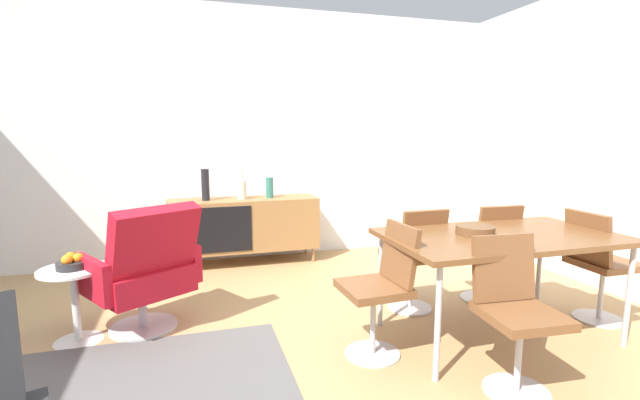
# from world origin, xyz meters

# --- Properties ---
(ground_plane) EXTENTS (8.32, 8.32, 0.00)m
(ground_plane) POSITION_xyz_m (0.00, 0.00, 0.00)
(ground_plane) COLOR tan
(wall_back) EXTENTS (6.80, 0.12, 2.80)m
(wall_back) POSITION_xyz_m (0.00, 2.60, 1.40)
(wall_back) COLOR white
(wall_back) RESTS_ON ground_plane
(sideboard) EXTENTS (1.60, 0.45, 0.72)m
(sideboard) POSITION_xyz_m (0.09, 2.30, 0.44)
(sideboard) COLOR olive
(sideboard) RESTS_ON ground_plane
(vase_cobalt) EXTENTS (0.10, 0.10, 0.33)m
(vase_cobalt) POSITION_xyz_m (0.08, 2.30, 0.83)
(vase_cobalt) COLOR beige
(vase_cobalt) RESTS_ON sideboard
(vase_sculptural_dark) EXTENTS (0.08, 0.08, 0.33)m
(vase_sculptural_dark) POSITION_xyz_m (-0.30, 2.30, 0.89)
(vase_sculptural_dark) COLOR black
(vase_sculptural_dark) RESTS_ON sideboard
(vase_ceramic_small) EXTENTS (0.08, 0.08, 0.23)m
(vase_ceramic_small) POSITION_xyz_m (0.38, 2.30, 0.83)
(vase_ceramic_small) COLOR #337266
(vase_ceramic_small) RESTS_ON sideboard
(dining_table) EXTENTS (1.60, 0.90, 0.74)m
(dining_table) POSITION_xyz_m (1.59, 0.02, 0.70)
(dining_table) COLOR brown
(dining_table) RESTS_ON ground_plane
(wooden_bowl_on_table) EXTENTS (0.26, 0.26, 0.06)m
(wooden_bowl_on_table) POSITION_xyz_m (1.41, 0.06, 0.77)
(wooden_bowl_on_table) COLOR brown
(wooden_bowl_on_table) RESTS_ON dining_table
(dining_chair_near_window) EXTENTS (0.44, 0.42, 0.86)m
(dining_chair_near_window) POSITION_xyz_m (0.70, 0.02, 0.47)
(dining_chair_near_window) COLOR brown
(dining_chair_near_window) RESTS_ON ground_plane
(dining_chair_front_left) EXTENTS (0.43, 0.45, 0.86)m
(dining_chair_front_left) POSITION_xyz_m (1.24, -0.54, 0.47)
(dining_chair_front_left) COLOR brown
(dining_chair_front_left) RESTS_ON ground_plane
(dining_chair_back_left) EXTENTS (0.42, 0.44, 0.86)m
(dining_chair_back_left) POSITION_xyz_m (1.24, 0.57, 0.47)
(dining_chair_back_left) COLOR brown
(dining_chair_back_left) RESTS_ON ground_plane
(dining_chair_back_right) EXTENTS (0.42, 0.45, 0.86)m
(dining_chair_back_right) POSITION_xyz_m (1.93, 0.57, 0.47)
(dining_chair_back_right) COLOR brown
(dining_chair_back_right) RESTS_ON ground_plane
(dining_chair_far_end) EXTENTS (0.43, 0.41, 0.86)m
(dining_chair_far_end) POSITION_xyz_m (2.48, 0.02, 0.47)
(dining_chair_far_end) COLOR brown
(dining_chair_far_end) RESTS_ON ground_plane
(lounge_chair_red) EXTENTS (0.89, 0.88, 0.95)m
(lounge_chair_red) POSITION_xyz_m (-0.80, 0.81, 0.47)
(lounge_chair_red) COLOR red
(lounge_chair_red) RESTS_ON ground_plane
(side_table_round) EXTENTS (0.44, 0.44, 0.52)m
(side_table_round) POSITION_xyz_m (-1.25, 0.78, 0.32)
(side_table_round) COLOR white
(side_table_round) RESTS_ON ground_plane
(fruit_bowl) EXTENTS (0.20, 0.20, 0.11)m
(fruit_bowl) POSITION_xyz_m (-1.25, 0.78, 0.56)
(fruit_bowl) COLOR #262628
(fruit_bowl) RESTS_ON side_table_round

